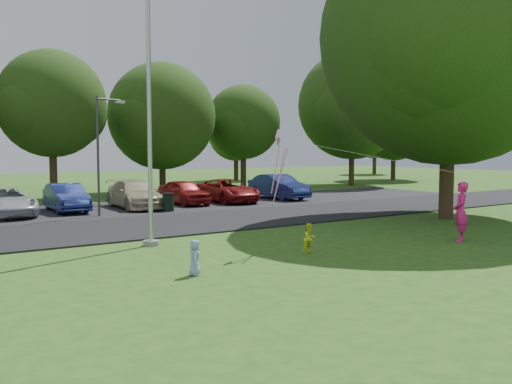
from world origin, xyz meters
TOP-DOWN VIEW (x-y plane):
  - ground at (0.00, 0.00)m, footprint 120.00×120.00m
  - park_road at (0.00, 9.00)m, footprint 60.00×6.00m
  - parking_strip at (0.00, 15.50)m, footprint 42.00×7.00m
  - flagpole at (-3.50, 5.00)m, footprint 0.50×0.50m
  - street_lamp at (-2.14, 13.06)m, footprint 1.46×0.54m
  - trash_can at (1.00, 13.00)m, footprint 0.58×0.58m
  - big_tree at (9.75, 3.97)m, footprint 11.57×11.02m
  - tree_row at (1.59, 24.23)m, footprint 64.35×11.94m
  - horizon_trees at (4.06, 33.88)m, footprint 77.46×7.20m
  - parked_cars at (0.52, 15.39)m, footprint 19.81×4.78m
  - woman at (5.17, -0.00)m, footprint 0.85×0.81m
  - child_yellow at (-0.30, 1.13)m, footprint 0.46×0.37m
  - child_blue at (-4.40, 0.50)m, footprint 0.44×0.50m
  - kite at (-0.61, 1.91)m, footprint 6.19×2.22m

SIDE VIEW (x-z plane):
  - ground at x=0.00m, z-range 0.00..0.00m
  - park_road at x=0.00m, z-range 0.00..0.06m
  - parking_strip at x=0.00m, z-range 0.00..0.06m
  - child_blue at x=-4.40m, z-range 0.00..0.86m
  - child_yellow at x=-0.30m, z-range 0.00..0.88m
  - trash_can at x=1.00m, z-range 0.00..0.92m
  - parked_cars at x=0.52m, z-range 0.00..1.43m
  - woman at x=5.17m, z-range 0.00..1.95m
  - kite at x=-0.61m, z-range 1.72..4.00m
  - street_lamp at x=-2.14m, z-range 0.54..5.85m
  - flagpole at x=-3.50m, z-range -0.83..9.17m
  - horizon_trees at x=4.06m, z-range 0.79..7.81m
  - tree_row at x=1.59m, z-range 0.27..11.15m
  - big_tree at x=9.75m, z-range 0.82..14.13m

